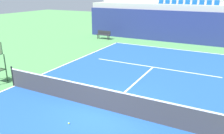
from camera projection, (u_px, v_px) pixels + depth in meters
The scene contains 13 objects.
ground_plane at pixel (105, 110), 9.67m from camera, with size 80.00×80.00×0.00m, color #4C8C4C.
court_surface at pixel (105, 110), 9.67m from camera, with size 11.00×24.00×0.01m, color #1E4C99.
baseline_far at pixel (174, 49), 19.70m from camera, with size 11.00×0.10×0.00m, color white.
sideline_left at pixel (15, 86), 12.07m from camera, with size 0.10×24.00×0.00m, color white.
service_line_far at pixel (153, 67), 15.04m from camera, with size 8.26×0.10×0.00m, color white.
centre_service_line at pixel (134, 84), 12.35m from camera, with size 0.10×6.40×0.00m, color white.
back_wall at pixel (182, 27), 21.56m from camera, with size 19.81×0.30×2.97m, color navy.
stands_tier_lower at pixel (185, 23), 22.61m from camera, with size 19.81×2.40×3.51m, color #9E9E99.
stands_tier_upper at pixel (190, 16), 24.49m from camera, with size 19.81×2.40×4.36m, color #9E9E99.
seating_row_lower at pixel (187, 3), 22.10m from camera, with size 5.64×0.44×0.44m.
tennis_net at pixel (105, 99), 9.51m from camera, with size 11.08×0.08×1.07m.
player_bench at pixel (104, 34), 23.68m from camera, with size 1.50×0.40×0.85m.
tennis_ball_0 at pixel (69, 123), 8.61m from camera, with size 0.07×0.07×0.07m, color #CCE033.
Camera 1 is at (4.27, -7.48, 4.76)m, focal length 36.94 mm.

